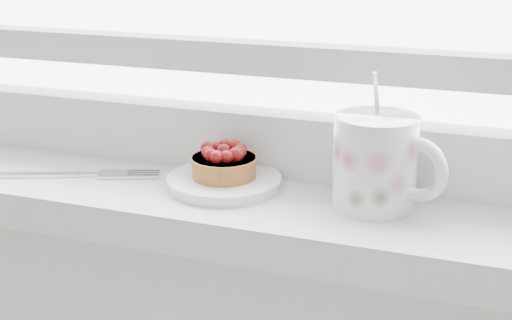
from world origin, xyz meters
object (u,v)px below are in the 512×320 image
at_px(floral_mug, 378,160).
at_px(fork, 64,175).
at_px(raspberry_tart, 224,162).
at_px(saucer, 224,182).

height_order(floral_mug, fork, floral_mug).
distance_m(raspberry_tart, fork, 0.19).
xyz_separation_m(raspberry_tart, floral_mug, (0.16, 0.00, 0.02)).
bearing_deg(floral_mug, raspberry_tart, -179.90).
bearing_deg(raspberry_tart, fork, -170.68).
xyz_separation_m(saucer, raspberry_tart, (0.00, 0.00, 0.02)).
height_order(saucer, raspberry_tart, raspberry_tart).
bearing_deg(raspberry_tart, floral_mug, 0.10).
relative_size(saucer, fork, 0.60).
bearing_deg(fork, saucer, 9.23).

